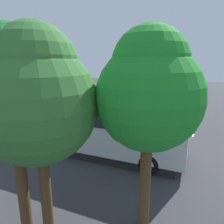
# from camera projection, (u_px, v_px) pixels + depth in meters

# --- Properties ---
(ground_plane) EXTENTS (80.00, 80.00, 0.00)m
(ground_plane) POSITION_uv_depth(u_px,v_px,m) (131.00, 127.00, 15.51)
(ground_plane) COLOR #38383D
(tour_bus) EXTENTS (10.15, 2.70, 3.25)m
(tour_bus) POSITION_uv_depth(u_px,v_px,m) (89.00, 123.00, 10.97)
(tour_bus) COLOR silver
(tour_bus) RESTS_ON ground_plane
(spectator_far_left) EXTENTS (0.58, 0.35, 1.80)m
(spectator_far_left) POSITION_uv_depth(u_px,v_px,m) (134.00, 123.00, 12.78)
(spectator_far_left) COLOR black
(spectator_far_left) RESTS_ON ground_plane
(spectator_left) EXTENTS (0.58, 0.38, 1.77)m
(spectator_left) POSITION_uv_depth(u_px,v_px,m) (114.00, 121.00, 13.25)
(spectator_left) COLOR black
(spectator_left) RESTS_ON ground_plane
(spectator_centre) EXTENTS (0.58, 0.37, 1.72)m
(spectator_centre) POSITION_uv_depth(u_px,v_px,m) (97.00, 119.00, 13.89)
(spectator_centre) COLOR #473823
(spectator_centre) RESTS_ON ground_plane
(parked_motorcycle_silver) EXTENTS (2.05, 0.58, 0.99)m
(parked_motorcycle_silver) POSITION_uv_depth(u_px,v_px,m) (163.00, 138.00, 11.91)
(parked_motorcycle_silver) COLOR black
(parked_motorcycle_silver) RESTS_ON ground_plane
(stunt_motorcycle) EXTENTS (1.86, 0.63, 1.91)m
(stunt_motorcycle) POSITION_uv_depth(u_px,v_px,m) (105.00, 104.00, 18.55)
(stunt_motorcycle) COLOR black
(stunt_motorcycle) RESTS_ON ground_plane
(traffic_cone) EXTENTS (0.34, 0.34, 0.63)m
(traffic_cone) POSITION_uv_depth(u_px,v_px,m) (121.00, 111.00, 19.01)
(traffic_cone) COLOR orange
(traffic_cone) RESTS_ON ground_plane
(tree_left) EXTENTS (3.16, 3.16, 5.85)m
(tree_left) POSITION_uv_depth(u_px,v_px,m) (37.00, 96.00, 5.22)
(tree_left) COLOR #51381E
(tree_left) RESTS_ON ground_plane
(tree_centre) EXTENTS (2.90, 2.90, 5.82)m
(tree_centre) POSITION_uv_depth(u_px,v_px,m) (11.00, 92.00, 5.13)
(tree_centre) COLOR #51381E
(tree_centre) RESTS_ON ground_plane
(tree_right) EXTENTS (2.81, 2.81, 5.79)m
(tree_right) POSITION_uv_depth(u_px,v_px,m) (149.00, 91.00, 5.23)
(tree_right) COLOR #51381E
(tree_right) RESTS_ON ground_plane
(bay_line_a) EXTENTS (0.31, 4.43, 0.01)m
(bay_line_a) POSITION_uv_depth(u_px,v_px,m) (195.00, 127.00, 15.43)
(bay_line_a) COLOR white
(bay_line_a) RESTS_ON ground_plane
(bay_line_b) EXTENTS (0.34, 4.94, 0.01)m
(bay_line_b) POSITION_uv_depth(u_px,v_px,m) (157.00, 123.00, 16.44)
(bay_line_b) COLOR white
(bay_line_b) RESTS_ON ground_plane
(bay_line_c) EXTENTS (0.31, 4.36, 0.01)m
(bay_line_c) POSITION_uv_depth(u_px,v_px,m) (123.00, 119.00, 17.46)
(bay_line_c) COLOR white
(bay_line_c) RESTS_ON ground_plane
(bay_line_d) EXTENTS (0.29, 4.02, 0.01)m
(bay_line_d) POSITION_uv_depth(u_px,v_px,m) (93.00, 116.00, 18.48)
(bay_line_d) COLOR white
(bay_line_d) RESTS_ON ground_plane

